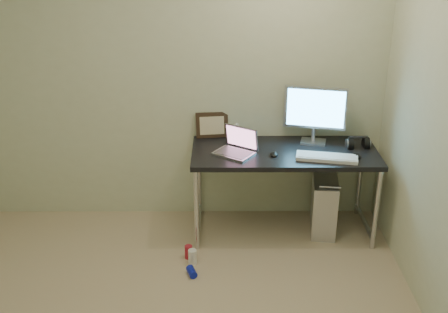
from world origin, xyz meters
The scene contains 16 objects.
wall_back centered at (0.00, 1.75, 1.25)m, with size 3.50×0.02×2.50m, color beige.
desk centered at (0.88, 1.42, 0.67)m, with size 1.52×0.67×0.75m.
tower_computer centered at (1.24, 1.44, 0.24)m, with size 0.26×0.48×0.51m.
cable_a centered at (1.19, 1.70, 0.40)m, with size 0.01×0.01×0.70m, color black.
cable_b centered at (1.28, 1.68, 0.38)m, with size 0.01×0.01×0.72m, color black.
can_red centered at (0.10, 0.98, 0.06)m, with size 0.06×0.06×0.11m, color #AE1B2E.
can_white centered at (0.13, 0.90, 0.06)m, with size 0.07×0.07×0.12m, color white.
can_blue centered at (0.13, 0.75, 0.03)m, with size 0.06×0.06×0.11m, color #0F1BAF.
laptop centered at (0.49, 1.38, 0.80)m, with size 0.39×0.37×0.21m.
monitor centered at (1.14, 1.60, 1.03)m, with size 0.51×0.19×0.49m.
keyboard centered at (1.20, 1.24, 0.76)m, with size 0.48×0.16×0.03m, color silver.
mouse_right centered at (1.43, 1.27, 0.77)m, with size 0.07×0.12×0.04m, color black.
mouse_left centered at (0.78, 1.32, 0.77)m, with size 0.06×0.10×0.03m, color black.
headphones centered at (1.50, 1.48, 0.78)m, with size 0.18×0.11×0.12m.
picture_frame centered at (0.28, 1.73, 0.86)m, with size 0.28×0.03×0.22m, color black.
webcam centered at (0.49, 1.72, 0.84)m, with size 0.05×0.04×0.13m.
Camera 1 is at (0.37, -2.82, 2.54)m, focal length 45.00 mm.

